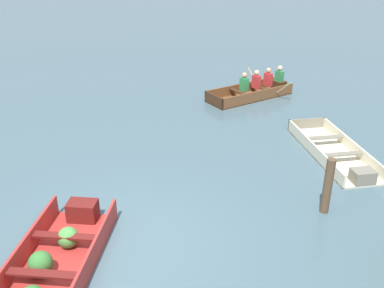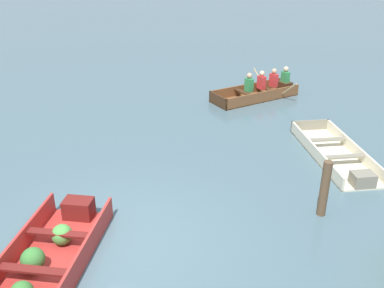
# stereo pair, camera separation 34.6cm
# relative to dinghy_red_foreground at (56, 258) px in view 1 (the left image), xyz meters

# --- Properties ---
(ground_plane) EXTENTS (80.00, 80.00, 0.00)m
(ground_plane) POSITION_rel_dinghy_red_foreground_xyz_m (0.67, 0.92, -0.17)
(ground_plane) COLOR #47606B
(dinghy_red_foreground) EXTENTS (2.25, 3.31, 0.43)m
(dinghy_red_foreground) POSITION_rel_dinghy_red_foreground_xyz_m (0.00, 0.00, 0.00)
(dinghy_red_foreground) COLOR #AD2D28
(dinghy_red_foreground) RESTS_ON ground
(skiff_cream_near_moored) EXTENTS (2.81, 3.27, 0.33)m
(skiff_cream_near_moored) POSITION_rel_dinghy_red_foreground_xyz_m (3.37, 6.16, -0.06)
(skiff_cream_near_moored) COLOR beige
(skiff_cream_near_moored) RESTS_ON ground
(rowboat_wooden_brown_with_crew) EXTENTS (2.59, 3.15, 0.93)m
(rowboat_wooden_brown_with_crew) POSITION_rel_dinghy_red_foreground_xyz_m (0.06, 9.66, 0.08)
(rowboat_wooden_brown_with_crew) COLOR brown
(rowboat_wooden_brown_with_crew) RESTS_ON ground
(mooring_post) EXTENTS (0.17, 0.17, 1.17)m
(mooring_post) POSITION_rel_dinghy_red_foreground_xyz_m (3.63, 3.60, 0.42)
(mooring_post) COLOR brown
(mooring_post) RESTS_ON ground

